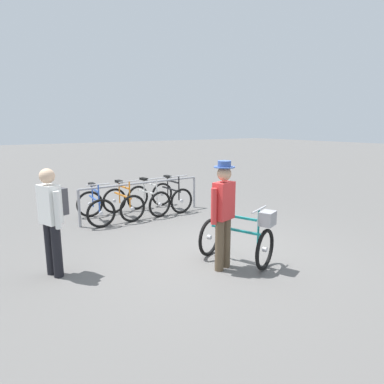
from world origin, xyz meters
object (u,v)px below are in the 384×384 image
Objects in this scene: racked_bike_blue at (95,207)px; person_with_featured_bike at (223,211)px; racked_bike_black at (171,196)px; featured_bicycle at (241,237)px; pedestrian_with_backpack at (52,215)px; racked_bike_white at (148,199)px; racked_bike_orange at (123,203)px.

person_with_featured_bike reaches higher than racked_bike_blue.
featured_bicycle is (-0.83, -3.73, 0.08)m from racked_bike_black.
pedestrian_with_backpack is at bearing -119.23° from racked_bike_blue.
racked_bike_white is 3.79m from person_with_featured_bike.
racked_bike_blue and racked_bike_orange have the same top height.
featured_bicycle is at bearing -92.03° from racked_bike_white.
pedestrian_with_backpack reaches higher than racked_bike_white.
racked_bike_blue is 3.88m from featured_bicycle.
racked_bike_white is (0.70, 0.02, -0.00)m from racked_bike_orange.
racked_bike_black is 4.32m from pedestrian_with_backpack.
racked_bike_white is 0.73× the size of pedestrian_with_backpack.
racked_bike_white and featured_bicycle have the same top height.
racked_bike_blue is 0.94× the size of racked_bike_white.
racked_bike_orange is 3.73m from featured_bicycle.
racked_bike_white is at bearing 87.97° from featured_bicycle.
featured_bicycle is 2.95m from pedestrian_with_backpack.
racked_bike_white is at bearing 1.88° from racked_bike_orange.
racked_bike_orange and featured_bicycle have the same top height.
racked_bike_orange is 0.70m from racked_bike_white.
racked_bike_orange is 0.92× the size of featured_bicycle.
racked_bike_blue is at bearing -178.12° from racked_bike_black.
racked_bike_blue is 2.10m from racked_bike_black.
racked_bike_white is at bearing 82.21° from person_with_featured_bike.
featured_bicycle is at bearing -70.92° from racked_bike_blue.
pedestrian_with_backpack reaches higher than racked_bike_blue.
racked_bike_black is 0.64× the size of person_with_featured_bike.
racked_bike_orange is 0.70× the size of pedestrian_with_backpack.
racked_bike_black is at bearing 77.46° from featured_bicycle.
racked_bike_black is at bearing 1.88° from racked_bike_orange.
pedestrian_with_backpack reaches higher than featured_bicycle.
racked_bike_blue is at bearing 109.08° from featured_bicycle.
racked_bike_orange is (0.70, 0.02, 0.00)m from racked_bike_blue.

